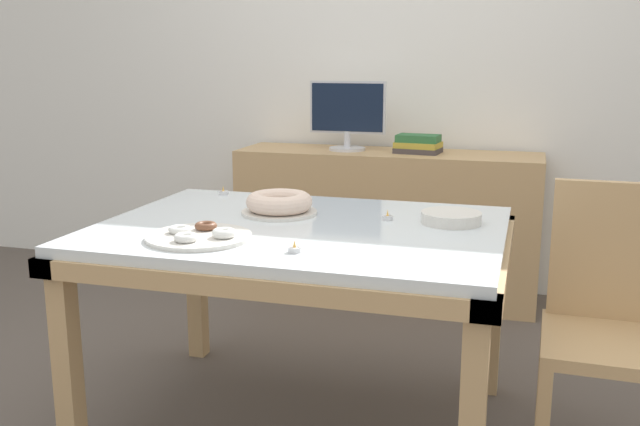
% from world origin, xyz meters
% --- Properties ---
extents(ground_plane, '(12.00, 12.00, 0.00)m').
position_xyz_m(ground_plane, '(0.00, 0.00, 0.00)').
color(ground_plane, '#564C44').
extents(wall_back, '(8.00, 0.10, 2.60)m').
position_xyz_m(wall_back, '(0.00, 1.83, 1.30)').
color(wall_back, white).
rests_on(wall_back, ground).
extents(dining_table, '(1.41, 1.06, 0.76)m').
position_xyz_m(dining_table, '(0.00, 0.00, 0.66)').
color(dining_table, silver).
rests_on(dining_table, ground).
extents(chair, '(0.43, 0.43, 0.94)m').
position_xyz_m(chair, '(1.03, -0.02, 0.52)').
color(chair, tan).
rests_on(chair, ground).
extents(sideboard, '(1.65, 0.44, 0.82)m').
position_xyz_m(sideboard, '(0.00, 1.53, 0.41)').
color(sideboard, tan).
rests_on(sideboard, ground).
extents(computer_monitor, '(0.42, 0.20, 0.38)m').
position_xyz_m(computer_monitor, '(-0.23, 1.53, 1.01)').
color(computer_monitor, silver).
rests_on(computer_monitor, sideboard).
extents(book_stack, '(0.25, 0.20, 0.10)m').
position_xyz_m(book_stack, '(0.17, 1.53, 0.86)').
color(book_stack, '#3F3838').
rests_on(book_stack, sideboard).
extents(cake_chocolate_round, '(0.28, 0.28, 0.08)m').
position_xyz_m(cake_chocolate_round, '(-0.13, 0.14, 0.79)').
color(cake_chocolate_round, silver).
rests_on(cake_chocolate_round, dining_table).
extents(pastry_platter, '(0.34, 0.34, 0.04)m').
position_xyz_m(pastry_platter, '(-0.25, -0.28, 0.77)').
color(pastry_platter, silver).
rests_on(pastry_platter, dining_table).
extents(plate_stack, '(0.21, 0.21, 0.04)m').
position_xyz_m(plate_stack, '(0.50, 0.17, 0.78)').
color(plate_stack, silver).
rests_on(plate_stack, dining_table).
extents(tealight_left_edge, '(0.04, 0.04, 0.04)m').
position_xyz_m(tealight_left_edge, '(-0.48, 0.43, 0.77)').
color(tealight_left_edge, silver).
rests_on(tealight_left_edge, dining_table).
extents(tealight_near_front, '(0.04, 0.04, 0.04)m').
position_xyz_m(tealight_near_front, '(0.09, -0.34, 0.77)').
color(tealight_near_front, silver).
rests_on(tealight_near_front, dining_table).
extents(tealight_centre, '(0.04, 0.04, 0.04)m').
position_xyz_m(tealight_centre, '(0.27, 0.16, 0.77)').
color(tealight_centre, silver).
rests_on(tealight_centre, dining_table).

